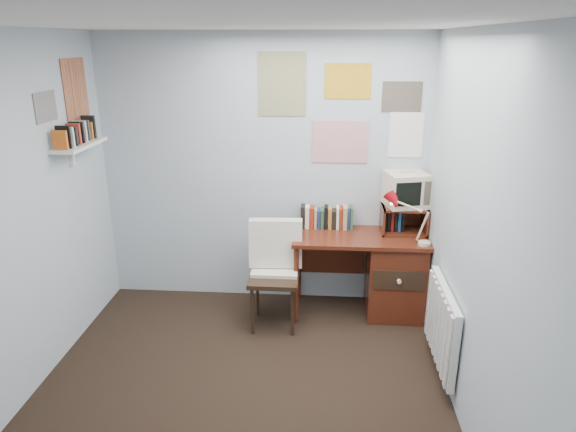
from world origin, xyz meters
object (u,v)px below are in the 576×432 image
(tv_riser, at_px, (404,219))
(crt_tv, at_px, (406,188))
(desk_lamp, at_px, (426,224))
(desk, at_px, (388,272))
(wall_shelf, at_px, (79,145))
(desk_chair, at_px, (274,278))
(radiator, at_px, (442,325))

(tv_riser, relative_size, crt_tv, 1.16)
(desk_lamp, height_order, crt_tv, crt_tv)
(desk, relative_size, desk_lamp, 3.11)
(desk, distance_m, wall_shelf, 2.87)
(tv_riser, height_order, wall_shelf, wall_shelf)
(desk_chair, bearing_deg, radiator, -25.23)
(desk_lamp, distance_m, crt_tv, 0.41)
(desk_chair, relative_size, radiator, 1.14)
(desk_lamp, xyz_separation_m, tv_riser, (-0.14, 0.30, -0.07))
(desk_chair, bearing_deg, crt_tv, 21.12)
(desk, bearing_deg, desk_chair, -163.39)
(tv_riser, distance_m, wall_shelf, 2.83)
(wall_shelf, bearing_deg, desk_lamp, 3.81)
(desk_chair, distance_m, desk_lamp, 1.38)
(tv_riser, bearing_deg, desk_lamp, -65.16)
(desk_chair, distance_m, tv_riser, 1.29)
(desk_chair, distance_m, wall_shelf, 1.94)
(desk_chair, bearing_deg, desk_lamp, 5.35)
(desk, bearing_deg, crt_tv, 46.96)
(desk, relative_size, radiator, 1.50)
(crt_tv, bearing_deg, desk, -146.56)
(desk_lamp, relative_size, radiator, 0.48)
(wall_shelf, bearing_deg, desk_chair, 2.77)
(desk_chair, height_order, wall_shelf, wall_shelf)
(desk, bearing_deg, wall_shelf, -171.60)
(crt_tv, xyz_separation_m, radiator, (0.17, -1.06, -0.75))
(wall_shelf, bearing_deg, tv_riser, 10.32)
(radiator, bearing_deg, wall_shelf, 169.11)
(desk, xyz_separation_m, desk_chair, (-1.02, -0.30, 0.05))
(crt_tv, bearing_deg, tv_riser, -112.61)
(tv_riser, height_order, radiator, tv_riser)
(tv_riser, bearing_deg, wall_shelf, -169.68)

